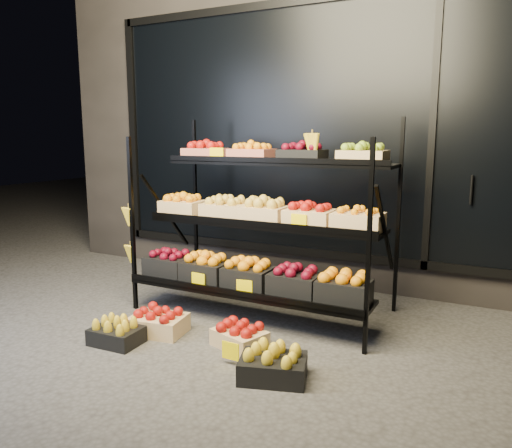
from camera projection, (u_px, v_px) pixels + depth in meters
The scene contains 8 objects.
ground at pixel (225, 336), 3.80m from camera, with size 24.00×24.00×0.00m, color #514F4C.
building at pixel (338, 114), 5.76m from camera, with size 6.00×2.08×3.50m.
display_rack at pixel (260, 223), 4.19m from camera, with size 2.18×1.02×1.66m.
tag_floor_b at pixel (231, 357), 3.31m from camera, with size 0.13×0.01×0.12m, color #F8D900.
floor_crate_left at pixel (158, 321), 3.85m from camera, with size 0.44×0.35×0.20m.
floor_crate_midleft at pixel (116, 332), 3.65m from camera, with size 0.37×0.28×0.19m.
floor_crate_midright at pixel (240, 335), 3.60m from camera, with size 0.43×0.37×0.19m.
floor_crate_right at pixel (273, 364), 3.12m from camera, with size 0.48×0.41×0.21m.
Camera 1 is at (1.84, -3.09, 1.51)m, focal length 35.00 mm.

